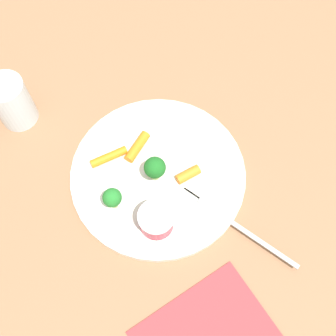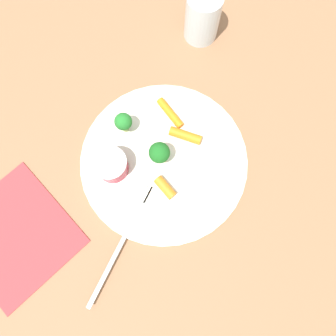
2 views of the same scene
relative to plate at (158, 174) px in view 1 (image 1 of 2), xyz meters
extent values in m
plane|color=#936645|center=(0.00, 0.00, -0.01)|extent=(2.40, 2.40, 0.00)
cylinder|color=silver|center=(0.00, 0.00, 0.00)|extent=(0.27, 0.27, 0.01)
cylinder|color=maroon|center=(0.07, 0.05, 0.02)|extent=(0.05, 0.05, 0.03)
cylinder|color=silver|center=(0.07, 0.05, 0.04)|extent=(0.05, 0.05, 0.00)
cylinder|color=#94B96C|center=(0.01, 0.00, 0.02)|extent=(0.01, 0.01, 0.02)
sphere|color=#1C6721|center=(0.01, 0.00, 0.04)|extent=(0.03, 0.03, 0.03)
cylinder|color=#90B163|center=(0.08, -0.02, 0.02)|extent=(0.01, 0.01, 0.02)
sphere|color=#257A2B|center=(0.08, -0.02, 0.04)|extent=(0.03, 0.03, 0.03)
cylinder|color=orange|center=(-0.02, -0.05, 0.01)|extent=(0.05, 0.02, 0.02)
cylinder|color=orange|center=(-0.02, 0.04, 0.01)|extent=(0.04, 0.03, 0.02)
cylinder|color=orange|center=(0.02, -0.08, 0.01)|extent=(0.06, 0.04, 0.01)
cube|color=#ABB6B5|center=(0.01, 0.16, 0.01)|extent=(0.01, 0.17, 0.00)
cube|color=#ABB6B5|center=(0.01, 0.06, 0.01)|extent=(0.00, 0.03, 0.00)
cube|color=#ABB6B5|center=(0.00, 0.06, 0.01)|extent=(0.00, 0.03, 0.00)
cube|color=#ABB6B5|center=(0.00, 0.06, 0.01)|extent=(0.00, 0.03, 0.00)
cube|color=#ABB6B5|center=(0.00, 0.06, 0.01)|extent=(0.00, 0.03, 0.00)
cylinder|color=silver|center=(0.04, -0.26, 0.04)|extent=(0.06, 0.06, 0.09)
camera|label=1|loc=(0.21, 0.16, 0.61)|focal=45.11mm
camera|label=2|loc=(-0.06, 0.12, 0.48)|focal=32.37mm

